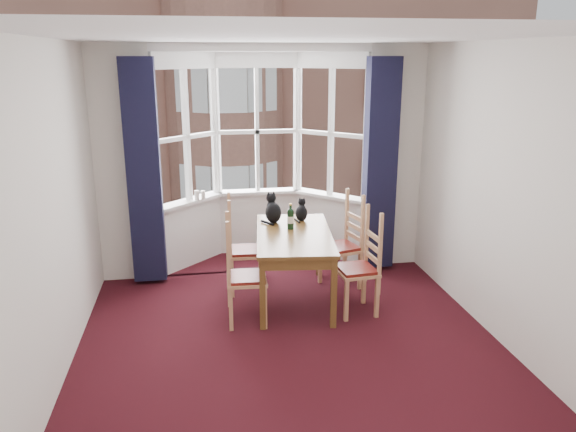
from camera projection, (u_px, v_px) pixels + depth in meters
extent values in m
plane|color=black|center=(295.00, 359.00, 5.11)|extent=(4.50, 4.50, 0.00)
plane|color=white|center=(296.00, 36.00, 4.33)|extent=(4.50, 4.50, 0.00)
plane|color=silver|center=(46.00, 221.00, 4.41)|extent=(0.00, 4.50, 4.50)
plane|color=silver|center=(515.00, 201.00, 5.03)|extent=(0.00, 4.50, 4.50)
plane|color=silver|center=(380.00, 339.00, 2.59)|extent=(4.00, 0.00, 4.00)
cube|color=silver|center=(125.00, 166.00, 6.60)|extent=(0.70, 0.12, 2.80)
cube|color=silver|center=(393.00, 158.00, 7.11)|extent=(0.70, 0.12, 2.80)
cube|color=black|center=(144.00, 173.00, 6.48)|extent=(0.38, 0.22, 2.60)
cube|color=black|center=(380.00, 165.00, 6.92)|extent=(0.38, 0.22, 2.60)
cube|color=brown|center=(294.00, 235.00, 6.15)|extent=(0.97, 1.59, 0.04)
cube|color=brown|center=(263.00, 295.00, 5.57)|extent=(0.07, 0.07, 0.74)
cube|color=brown|center=(262.00, 248.00, 6.92)|extent=(0.07, 0.07, 0.74)
cube|color=brown|center=(334.00, 293.00, 5.60)|extent=(0.07, 0.07, 0.74)
cube|color=brown|center=(319.00, 247.00, 6.96)|extent=(0.07, 0.07, 0.74)
cube|color=tan|center=(247.00, 278.00, 5.69)|extent=(0.42, 0.44, 0.06)
cube|color=#601610|center=(247.00, 277.00, 5.69)|extent=(0.38, 0.40, 0.03)
cube|color=tan|center=(246.00, 251.00, 6.47)|extent=(0.42, 0.44, 0.06)
cube|color=#601610|center=(246.00, 250.00, 6.47)|extent=(0.38, 0.40, 0.03)
cube|color=tan|center=(356.00, 270.00, 5.91)|extent=(0.44, 0.46, 0.06)
cube|color=#601610|center=(356.00, 269.00, 5.91)|extent=(0.40, 0.41, 0.03)
cube|color=tan|center=(340.00, 248.00, 6.59)|extent=(0.49, 0.51, 0.06)
cube|color=#601610|center=(340.00, 247.00, 6.59)|extent=(0.45, 0.46, 0.03)
ellipsoid|color=black|center=(273.00, 213.00, 6.52)|extent=(0.22, 0.27, 0.24)
sphere|color=black|center=(271.00, 198.00, 6.55)|extent=(0.13, 0.13, 0.11)
cone|color=black|center=(268.00, 193.00, 6.53)|extent=(0.05, 0.05, 0.05)
cone|color=black|center=(274.00, 193.00, 6.55)|extent=(0.05, 0.05, 0.05)
ellipsoid|color=black|center=(301.00, 213.00, 6.59)|extent=(0.18, 0.21, 0.18)
sphere|color=black|center=(302.00, 202.00, 6.62)|extent=(0.11, 0.11, 0.09)
cone|color=black|center=(300.00, 199.00, 6.61)|extent=(0.04, 0.04, 0.04)
cone|color=black|center=(304.00, 199.00, 6.61)|extent=(0.04, 0.04, 0.04)
cylinder|color=black|center=(291.00, 220.00, 6.27)|extent=(0.07, 0.07, 0.21)
sphere|color=black|center=(291.00, 211.00, 6.24)|extent=(0.07, 0.07, 0.07)
cylinder|color=black|center=(291.00, 208.00, 6.23)|extent=(0.03, 0.03, 0.09)
cylinder|color=gold|center=(291.00, 205.00, 6.22)|extent=(0.03, 0.03, 0.02)
cylinder|color=silver|center=(291.00, 220.00, 6.27)|extent=(0.07, 0.07, 0.08)
cylinder|color=white|center=(197.00, 195.00, 7.19)|extent=(0.06, 0.06, 0.12)
cylinder|color=white|center=(203.00, 195.00, 7.23)|extent=(0.06, 0.06, 0.11)
plane|color=#333335|center=(212.00, 190.00, 37.36)|extent=(80.00, 80.00, 0.00)
cube|color=#8E5A49|center=(220.00, 108.00, 18.35)|extent=(18.00, 6.00, 14.00)
cylinder|color=#8E5A49|center=(225.00, 117.00, 15.51)|extent=(3.20, 3.20, 14.00)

